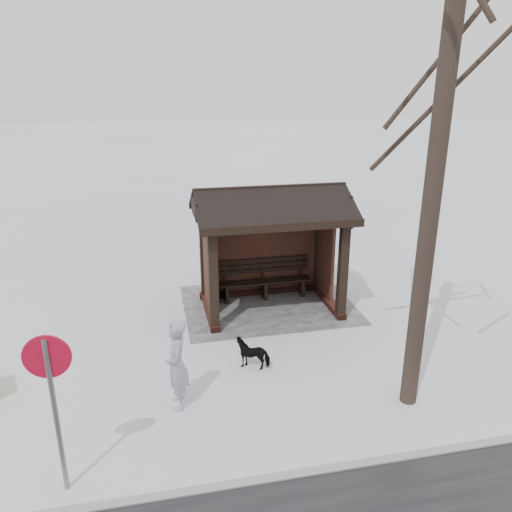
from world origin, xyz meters
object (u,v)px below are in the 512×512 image
(tree_near, at_px, (453,19))
(pedestrian, at_px, (177,365))
(dog, at_px, (253,352))
(road_sign, at_px, (51,382))
(bus_shelter, at_px, (269,223))

(tree_near, height_order, pedestrian, tree_near)
(tree_near, bearing_deg, pedestrian, -10.08)
(pedestrian, distance_m, dog, 1.89)
(tree_near, bearing_deg, dog, -34.61)
(pedestrian, xyz_separation_m, road_sign, (1.65, 1.55, 0.90))
(tree_near, distance_m, dog, 6.57)
(pedestrian, bearing_deg, tree_near, 80.98)
(bus_shelter, distance_m, road_sign, 6.65)
(dog, bearing_deg, bus_shelter, -177.04)
(pedestrian, bearing_deg, road_sign, -45.86)
(pedestrian, bearing_deg, dog, 123.91)
(bus_shelter, xyz_separation_m, road_sign, (4.13, 5.20, -0.45))
(pedestrian, relative_size, road_sign, 0.68)
(tree_near, bearing_deg, bus_shelter, -71.01)
(bus_shelter, xyz_separation_m, dog, (0.95, 2.67, -1.87))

